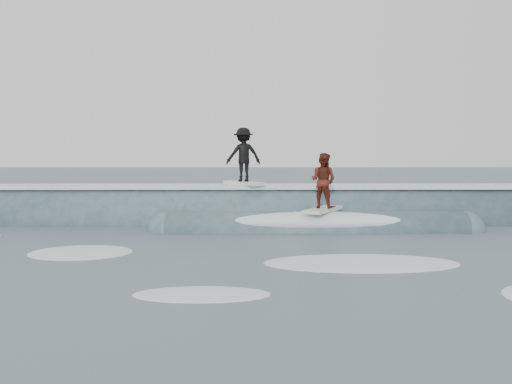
{
  "coord_description": "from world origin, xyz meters",
  "views": [
    {
      "loc": [
        -0.16,
        -13.26,
        2.36
      ],
      "look_at": [
        0.0,
        4.98,
        1.1
      ],
      "focal_mm": 40.0,
      "sensor_mm": 36.0,
      "label": 1
    }
  ],
  "objects": [
    {
      "name": "ground",
      "position": [
        0.0,
        0.0,
        0.0
      ],
      "size": [
        160.0,
        160.0,
        0.0
      ],
      "primitive_type": "plane",
      "color": "#3E4F5B",
      "rests_on": "ground"
    },
    {
      "name": "far_swells",
      "position": [
        -0.79,
        17.65,
        0.0
      ],
      "size": [
        33.88,
        8.65,
        0.8
      ],
      "color": "#335256",
      "rests_on": "ground"
    },
    {
      "name": "surfer_black",
      "position": [
        -0.41,
        5.98,
        2.23
      ],
      "size": [
        1.46,
        2.01,
        1.92
      ],
      "color": "silver",
      "rests_on": "ground"
    },
    {
      "name": "whitewater",
      "position": [
        0.66,
        -1.14,
        0.0
      ],
      "size": [
        18.91,
        8.7,
        0.1
      ],
      "color": "white",
      "rests_on": "ground"
    },
    {
      "name": "breaking_wave",
      "position": [
        0.27,
        5.64,
        0.04
      ],
      "size": [
        20.81,
        4.0,
        2.43
      ],
      "color": "#335256",
      "rests_on": "ground"
    },
    {
      "name": "surfer_red",
      "position": [
        2.01,
        3.78,
        1.42
      ],
      "size": [
        1.42,
        2.03,
        1.75
      ],
      "color": "silver",
      "rests_on": "ground"
    }
  ]
}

